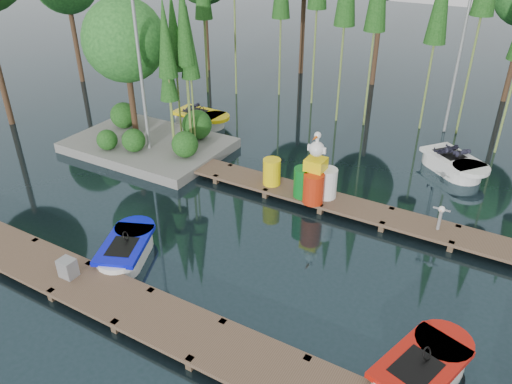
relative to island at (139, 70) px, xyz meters
The scene contains 14 objects.
ground_plane 7.79m from the island, 27.58° to the right, with size 90.00×90.00×0.00m, color #1B2C33.
near_dock 10.44m from the island, 51.04° to the right, with size 18.00×1.50×0.50m.
far_dock 7.91m from the island, ahead, with size 15.00×1.20×0.50m.
island is the anchor object (origin of this frame).
lamp_island 1.56m from the island, 44.71° to the right, with size 0.30×0.30×7.25m.
lamp_rear 12.91m from the island, 36.82° to the left, with size 0.30×0.30×7.25m.
boat_blue 8.20m from the island, 53.51° to the right, with size 2.04×2.79×0.86m.
boat_red 14.51m from the island, 26.18° to the right, with size 1.99×2.97×0.92m.
boat_yellow_far 4.20m from the island, 80.68° to the left, with size 2.84×1.35×1.40m.
boat_white_far 12.37m from the island, 19.11° to the left, with size 3.06×2.80×1.36m.
utility_cabinet 9.20m from the island, 62.15° to the right, with size 0.42×0.35×0.51m, color gray.
yellow_barrel 6.76m from the island, ahead, with size 0.61×0.61×0.92m, color yellow.
drum_cluster 8.28m from the island, ahead, with size 1.33×1.22×2.30m.
seagull_post 12.12m from the island, ahead, with size 0.49×0.27×0.79m.
Camera 1 is at (7.09, -10.83, 8.57)m, focal length 35.00 mm.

